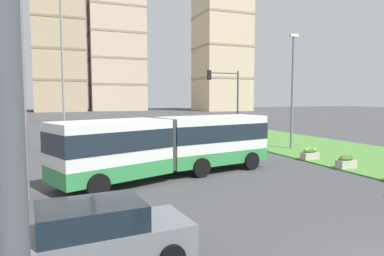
# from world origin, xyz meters

# --- Properties ---
(articulated_bus) EXTENTS (11.99, 5.71, 3.00)m
(articulated_bus) POSITION_xyz_m (-2.01, 12.01, 1.65)
(articulated_bus) COLOR silver
(articulated_bus) RESTS_ON ground
(car_grey_wagon) EXTENTS (4.53, 2.31, 1.58)m
(car_grey_wagon) POSITION_xyz_m (-6.54, 3.53, 0.75)
(car_grey_wagon) COLOR slate
(car_grey_wagon) RESTS_ON ground
(car_navy_sedan) EXTENTS (4.56, 2.37, 1.58)m
(car_navy_sedan) POSITION_xyz_m (-6.04, 23.74, 0.75)
(car_navy_sedan) COLOR #19234C
(car_navy_sedan) RESTS_ON ground
(flower_planter_3) EXTENTS (1.10, 0.56, 0.74)m
(flower_planter_3) POSITION_xyz_m (7.81, 10.09, 0.43)
(flower_planter_3) COLOR #B7AD9E
(flower_planter_3) RESTS_ON grass_median
(flower_planter_4) EXTENTS (1.10, 0.56, 0.74)m
(flower_planter_4) POSITION_xyz_m (7.81, 13.10, 0.43)
(flower_planter_4) COLOR #B7AD9E
(flower_planter_4) RESTS_ON grass_median
(traffic_light_near_left) EXTENTS (4.42, 0.28, 6.23)m
(traffic_light_near_left) POSITION_xyz_m (-6.07, -3.00, 4.30)
(traffic_light_near_left) COLOR #474C51
(traffic_light_near_left) RESTS_ON ground
(traffic_light_far_right) EXTENTS (3.12, 0.28, 6.34)m
(traffic_light_far_right) POSITION_xyz_m (6.47, 22.00, 4.28)
(traffic_light_far_right) COLOR #474C51
(traffic_light_far_right) RESTS_ON ground
(streetlight_left) EXTENTS (0.70, 0.28, 9.74)m
(streetlight_left) POSITION_xyz_m (-8.50, 10.18, 5.32)
(streetlight_left) COLOR slate
(streetlight_left) RESTS_ON ground
(streetlight_median) EXTENTS (0.70, 0.28, 8.89)m
(streetlight_median) POSITION_xyz_m (9.71, 17.50, 4.89)
(streetlight_median) COLOR slate
(streetlight_median) RESTS_ON ground
(apartment_tower_westcentre) EXTENTS (14.71, 14.56, 44.50)m
(apartment_tower_westcentre) POSITION_xyz_m (-6.22, 108.42, 22.27)
(apartment_tower_westcentre) COLOR tan
(apartment_tower_westcentre) RESTS_ON ground
(apartment_tower_centre) EXTENTS (17.38, 15.06, 40.46)m
(apartment_tower_centre) POSITION_xyz_m (11.23, 110.99, 20.26)
(apartment_tower_centre) COLOR #C6B299
(apartment_tower_centre) RESTS_ON ground
(apartment_tower_eastcentre) EXTENTS (15.52, 14.96, 39.53)m
(apartment_tower_eastcentre) POSITION_xyz_m (42.59, 96.51, 19.78)
(apartment_tower_eastcentre) COLOR beige
(apartment_tower_eastcentre) RESTS_ON ground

